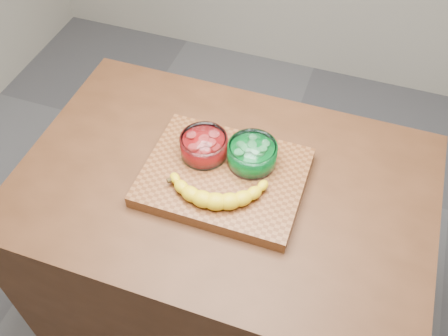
% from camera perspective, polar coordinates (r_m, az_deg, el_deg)
% --- Properties ---
extents(ground, '(3.50, 3.50, 0.00)m').
position_cam_1_polar(ground, '(2.21, 0.00, -16.26)').
color(ground, '#5E5E63').
rests_on(ground, ground).
extents(counter, '(1.20, 0.80, 0.90)m').
position_cam_1_polar(counter, '(1.81, 0.00, -10.47)').
color(counter, '#4C2A16').
rests_on(counter, ground).
extents(cutting_board, '(0.45, 0.35, 0.04)m').
position_cam_1_polar(cutting_board, '(1.42, 0.00, -1.04)').
color(cutting_board, brown).
rests_on(cutting_board, counter).
extents(bowl_red, '(0.14, 0.14, 0.06)m').
position_cam_1_polar(bowl_red, '(1.43, -2.30, 2.53)').
color(bowl_red, white).
rests_on(bowl_red, cutting_board).
extents(bowl_green, '(0.14, 0.14, 0.07)m').
position_cam_1_polar(bowl_green, '(1.41, 3.23, 1.57)').
color(bowl_green, white).
rests_on(bowl_green, cutting_board).
extents(banana, '(0.30, 0.16, 0.04)m').
position_cam_1_polar(banana, '(1.35, -0.92, -2.26)').
color(banana, yellow).
rests_on(banana, cutting_board).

